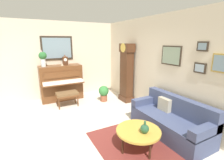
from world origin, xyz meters
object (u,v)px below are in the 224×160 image
object	(u,v)px
green_jug	(145,129)
potted_plant	(104,92)
mantel_clock	(65,60)
coffee_table	(138,131)
piano_bench	(67,94)
grandfather_clock	(126,74)
flower_vase	(43,57)
piano	(61,82)
couch	(170,120)
teacup	(62,65)

from	to	relation	value
green_jug	potted_plant	distance (m)	2.89
mantel_clock	potted_plant	world-z (taller)	mantel_clock
coffee_table	piano_bench	bearing A→B (deg)	-165.51
potted_plant	mantel_clock	bearing A→B (deg)	-130.06
grandfather_clock	mantel_clock	world-z (taller)	grandfather_clock
grandfather_clock	flower_vase	bearing A→B (deg)	-116.12
piano_bench	grandfather_clock	size ratio (longest dim) A/B	0.34
green_jug	potted_plant	xyz separation A→B (m)	(-2.84, 0.48, -0.17)
grandfather_clock	coffee_table	xyz separation A→B (m)	(2.37, -1.25, -0.59)
flower_vase	piano	bearing A→B (deg)	90.26
piano_bench	potted_plant	xyz separation A→B (m)	(0.13, 1.25, -0.08)
couch	green_jug	size ratio (longest dim) A/B	7.92
grandfather_clock	teacup	bearing A→B (deg)	-122.13
mantel_clock	flower_vase	size ratio (longest dim) A/B	0.66
grandfather_clock	couch	size ratio (longest dim) A/B	1.07
piano_bench	green_jug	size ratio (longest dim) A/B	2.92
piano	couch	bearing A→B (deg)	26.79
couch	piano_bench	bearing A→B (deg)	-147.15
grandfather_clock	coffee_table	world-z (taller)	grandfather_clock
piano_bench	flower_vase	world-z (taller)	flower_vase
piano_bench	couch	size ratio (longest dim) A/B	0.37
flower_vase	potted_plant	world-z (taller)	flower_vase
teacup	potted_plant	xyz separation A→B (m)	(0.88, 1.20, -0.96)
piano_bench	coffee_table	bearing A→B (deg)	14.49
coffee_table	teacup	distance (m)	3.75
piano	mantel_clock	bearing A→B (deg)	89.09
flower_vase	potted_plant	size ratio (longest dim) A/B	1.04
green_jug	grandfather_clock	bearing A→B (deg)	154.22
flower_vase	couch	bearing A→B (deg)	33.42
piano	green_jug	distance (m)	3.84
piano	mantel_clock	distance (m)	0.81
teacup	potted_plant	bearing A→B (deg)	53.78
flower_vase	green_jug	bearing A→B (deg)	19.44
grandfather_clock	green_jug	size ratio (longest dim) A/B	8.46
teacup	green_jug	xyz separation A→B (m)	(3.72, 0.72, -0.79)
coffee_table	mantel_clock	world-z (taller)	mantel_clock
grandfather_clock	couch	world-z (taller)	grandfather_clock
piano	teacup	size ratio (longest dim) A/B	12.41
mantel_clock	flower_vase	distance (m)	0.74
coffee_table	potted_plant	world-z (taller)	potted_plant
flower_vase	teacup	bearing A→B (deg)	86.94
couch	coffee_table	size ratio (longest dim) A/B	2.16
coffee_table	green_jug	bearing A→B (deg)	16.11
green_jug	piano	bearing A→B (deg)	-168.20
piano	grandfather_clock	size ratio (longest dim) A/B	0.71
piano	coffee_table	world-z (taller)	piano
piano	teacup	xyz separation A→B (m)	(0.03, 0.07, 0.65)
piano_bench	couch	xyz separation A→B (m)	(2.72, 1.75, -0.09)
coffee_table	flower_vase	world-z (taller)	flower_vase
couch	flower_vase	world-z (taller)	flower_vase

